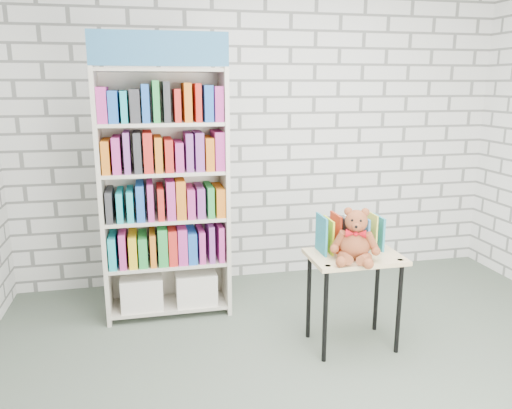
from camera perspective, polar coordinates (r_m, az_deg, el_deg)
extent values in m
plane|color=#4B5749|center=(3.23, 9.69, -20.53)|extent=(4.50, 4.50, 0.00)
cube|color=silver|center=(4.60, 1.01, 8.58)|extent=(4.50, 0.02, 2.80)
cube|color=beige|center=(3.92, -17.15, 0.60)|extent=(0.03, 0.37, 1.92)
cube|color=beige|center=(3.95, -3.59, 1.27)|extent=(0.03, 0.37, 1.92)
cube|color=beige|center=(4.08, -10.44, 1.47)|extent=(0.96, 0.02, 1.92)
cube|color=teal|center=(3.65, -10.97, 17.12)|extent=(0.96, 0.02, 0.24)
cube|color=beige|center=(4.19, -9.82, -11.12)|extent=(0.90, 0.35, 0.03)
cube|color=beige|center=(4.05, -10.02, -6.45)|extent=(0.90, 0.35, 0.03)
cube|color=beige|center=(3.95, -10.24, -1.48)|extent=(0.90, 0.35, 0.03)
cube|color=beige|center=(3.87, -10.46, 3.73)|extent=(0.90, 0.35, 0.03)
cube|color=beige|center=(3.82, -10.70, 9.09)|extent=(0.90, 0.35, 0.03)
cube|color=beige|center=(3.82, -10.96, 14.86)|extent=(0.90, 0.35, 0.03)
cube|color=silver|center=(4.13, -12.90, -9.49)|extent=(0.32, 0.31, 0.26)
cube|color=silver|center=(4.15, -6.91, -9.16)|extent=(0.32, 0.31, 0.26)
cube|color=#333338|center=(4.00, -10.10, -4.59)|extent=(0.90, 0.31, 0.26)
cube|color=red|center=(3.90, -10.32, 0.49)|extent=(0.90, 0.31, 0.26)
cube|color=yellow|center=(3.84, -10.55, 5.78)|extent=(0.90, 0.31, 0.26)
cube|color=blue|center=(3.81, -10.79, 11.21)|extent=(0.90, 0.31, 0.26)
cube|color=#DBBE83|center=(3.48, 11.22, -5.88)|extent=(0.63, 0.43, 0.03)
cylinder|color=black|center=(3.37, 7.91, -12.58)|extent=(0.03, 0.03, 0.64)
cylinder|color=black|center=(3.66, 6.06, -10.36)|extent=(0.03, 0.03, 0.64)
cylinder|color=black|center=(3.58, 16.01, -11.40)|extent=(0.03, 0.03, 0.64)
cylinder|color=black|center=(3.85, 13.62, -9.43)|extent=(0.03, 0.03, 0.64)
cylinder|color=black|center=(3.25, 8.21, -6.98)|extent=(0.04, 0.04, 0.01)
cylinder|color=black|center=(3.45, 16.17, -6.13)|extent=(0.04, 0.04, 0.01)
cube|color=teal|center=(3.45, 7.44, -3.40)|extent=(0.01, 0.19, 0.26)
cube|color=#CCDA22|center=(3.47, 8.26, -3.33)|extent=(0.01, 0.19, 0.26)
cube|color=red|center=(3.49, 9.07, -3.27)|extent=(0.01, 0.19, 0.26)
cube|color=black|center=(3.50, 9.88, -3.21)|extent=(0.01, 0.19, 0.26)
cube|color=white|center=(3.52, 10.67, -3.15)|extent=(0.01, 0.19, 0.26)
cube|color=#C57222|center=(3.55, 11.46, -3.08)|extent=(0.01, 0.19, 0.26)
cube|color=#2C68A6|center=(3.57, 12.23, -3.02)|extent=(0.01, 0.19, 0.26)
cube|color=#CFD346|center=(3.59, 13.00, -2.96)|extent=(0.01, 0.19, 0.26)
cube|color=teal|center=(3.61, 13.76, -2.90)|extent=(0.01, 0.19, 0.26)
ellipsoid|color=brown|center=(3.36, 11.27, -4.45)|extent=(0.21, 0.18, 0.21)
sphere|color=brown|center=(3.31, 11.39, -1.88)|extent=(0.15, 0.15, 0.15)
sphere|color=brown|center=(3.31, 10.50, -0.78)|extent=(0.06, 0.06, 0.06)
sphere|color=brown|center=(3.31, 12.38, -0.86)|extent=(0.06, 0.06, 0.06)
sphere|color=brown|center=(3.26, 11.38, -2.48)|extent=(0.06, 0.06, 0.06)
sphere|color=black|center=(3.25, 10.96, -1.80)|extent=(0.02, 0.02, 0.02)
sphere|color=black|center=(3.25, 11.86, -1.84)|extent=(0.02, 0.02, 0.02)
sphere|color=black|center=(3.24, 11.38, -2.53)|extent=(0.02, 0.02, 0.02)
cylinder|color=brown|center=(3.34, 9.51, -3.99)|extent=(0.10, 0.11, 0.15)
cylinder|color=brown|center=(3.34, 13.07, -4.15)|extent=(0.12, 0.08, 0.15)
sphere|color=brown|center=(3.34, 8.95, -5.01)|extent=(0.06, 0.06, 0.06)
sphere|color=brown|center=(3.34, 13.54, -5.21)|extent=(0.06, 0.06, 0.06)
cylinder|color=brown|center=(3.29, 10.17, -6.02)|extent=(0.08, 0.16, 0.08)
cylinder|color=brown|center=(3.29, 12.25, -6.11)|extent=(0.15, 0.16, 0.08)
sphere|color=brown|center=(3.22, 9.70, -6.49)|extent=(0.07, 0.07, 0.07)
sphere|color=brown|center=(3.22, 12.70, -6.62)|extent=(0.07, 0.07, 0.07)
cone|color=#B70B16|center=(3.28, 10.73, -3.27)|extent=(0.08, 0.07, 0.06)
cone|color=#B70B16|center=(3.28, 11.94, -3.33)|extent=(0.08, 0.07, 0.06)
sphere|color=#B70B16|center=(3.28, 11.34, -3.31)|extent=(0.03, 0.03, 0.03)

